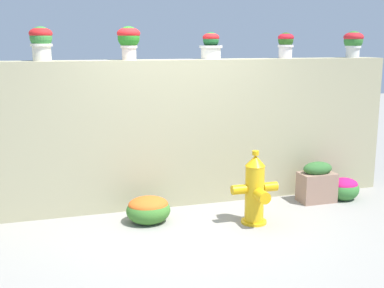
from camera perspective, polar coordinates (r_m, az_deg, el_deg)
name	(u,v)px	position (r m, az deg, el deg)	size (l,w,h in m)	color
ground_plane	(196,231)	(5.58, 0.43, -10.03)	(24.00, 24.00, 0.00)	gray
stone_wall	(171,133)	(6.30, -2.42, 1.29)	(5.95, 0.39, 1.85)	tan
potted_plant_1	(41,40)	(5.98, -17.09, 11.41)	(0.26, 0.26, 0.39)	beige
potted_plant_2	(129,39)	(6.05, -7.35, 12.01)	(0.28, 0.28, 0.40)	beige
potted_plant_3	(211,45)	(6.38, 2.20, 11.37)	(0.30, 0.30, 0.34)	silver
potted_plant_4	(286,43)	(6.80, 10.80, 11.42)	(0.21, 0.21, 0.34)	silver
potted_plant_5	(353,42)	(7.32, 18.19, 11.22)	(0.27, 0.27, 0.36)	silver
fire_hydrant	(255,191)	(5.72, 7.32, -5.41)	(0.56, 0.44, 0.86)	gold
flower_bush_left	(344,188)	(6.90, 17.17, -4.87)	(0.42, 0.38, 0.31)	#387934
flower_bush_right	(148,209)	(5.79, -5.08, -7.47)	(0.52, 0.47, 0.32)	#3E792C
planter_box	(317,183)	(6.68, 14.28, -4.36)	(0.47, 0.29, 0.54)	#93705D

